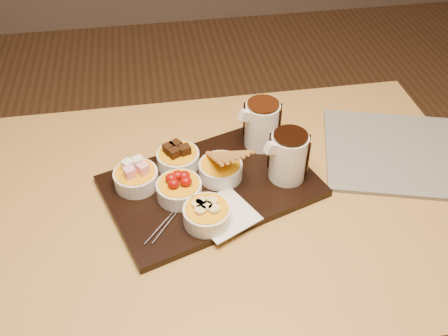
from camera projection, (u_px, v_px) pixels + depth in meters
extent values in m
cube|color=#BE9046|center=(221.00, 204.00, 1.14)|extent=(1.20, 0.80, 0.04)
cylinder|color=#BE9046|center=(35.00, 231.00, 1.57)|extent=(0.06, 0.06, 0.71)
cylinder|color=#BE9046|center=(361.00, 191.00, 1.71)|extent=(0.06, 0.06, 0.71)
cube|color=black|center=(211.00, 186.00, 1.14)|extent=(0.53, 0.43, 0.02)
cube|color=white|center=(224.00, 214.00, 1.06)|extent=(0.16, 0.16, 0.00)
cylinder|color=white|center=(136.00, 178.00, 1.12)|extent=(0.10, 0.10, 0.04)
cylinder|color=white|center=(178.00, 160.00, 1.17)|extent=(0.10, 0.10, 0.04)
cylinder|color=white|center=(179.00, 190.00, 1.09)|extent=(0.10, 0.10, 0.04)
cylinder|color=white|center=(221.00, 170.00, 1.14)|extent=(0.10, 0.10, 0.04)
cylinder|color=white|center=(207.00, 215.00, 1.03)|extent=(0.10, 0.10, 0.04)
cylinder|color=silver|center=(288.00, 157.00, 1.11)|extent=(0.11, 0.11, 0.11)
cylinder|color=silver|center=(262.00, 125.00, 1.20)|extent=(0.11, 0.11, 0.11)
cube|color=beige|center=(406.00, 153.00, 1.23)|extent=(0.46, 0.41, 0.01)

